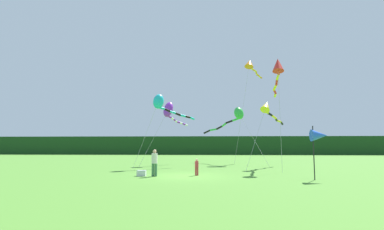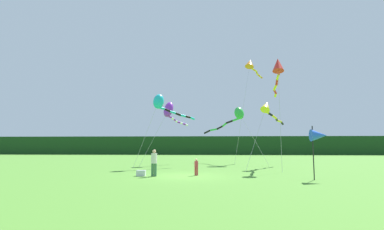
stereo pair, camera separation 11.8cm
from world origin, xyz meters
The scene contains 12 objects.
ground_plane centered at (0.00, 0.00, 0.00)m, with size 120.00×120.00×0.00m, color #4C842D.
distant_treeline centered at (0.00, 45.00, 1.93)m, with size 108.00×3.38×3.86m, color #193D19.
person_adult centered at (-1.99, -0.33, 0.94)m, with size 0.37×0.37×1.68m.
person_child centered at (0.65, 0.38, 0.60)m, with size 0.24×0.24×1.07m.
cooler_box centered at (-2.83, -0.24, 0.18)m, with size 0.56×0.35×0.37m, color silver.
banner_flag_pole centered at (7.75, -1.70, 2.48)m, with size 0.90×0.70×3.06m.
kite_cyan centered at (-2.84, 7.00, 5.70)m, with size 4.94×4.24×6.60m.
kite_orange centered at (6.40, 16.09, 11.61)m, with size 4.28×6.76×12.37m.
kite_yellow centered at (6.76, 7.80, 5.24)m, with size 4.82×8.07×6.10m.
kite_red centered at (7.20, 5.56, 8.31)m, with size 1.52×7.69×9.21m.
kite_purple centered at (-2.66, 10.89, 5.49)m, with size 3.96×6.19×6.52m.
kite_green centered at (4.24, 12.19, 5.07)m, with size 6.18×8.06×6.07m.
Camera 1 is at (1.52, -19.04, 1.94)m, focal length 27.70 mm.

